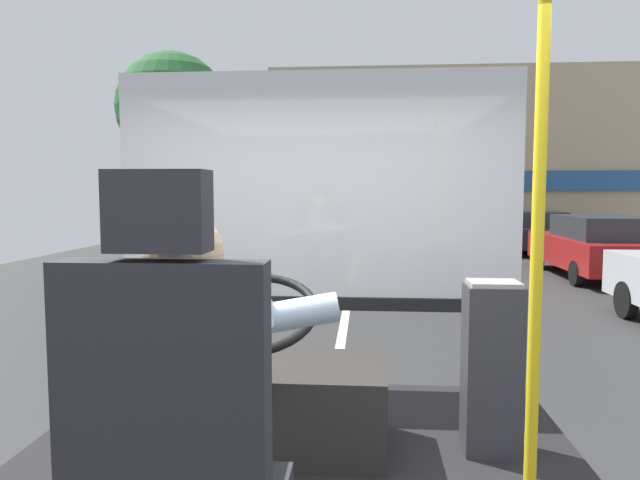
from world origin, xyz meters
name	(u,v)px	position (x,y,z in m)	size (l,w,h in m)	color
ground	(350,292)	(0.00, 8.80, -0.02)	(18.00, 44.00, 0.06)	#303030
driver_seat	(179,474)	(-0.15, -0.63, 1.19)	(0.48, 0.48, 1.26)	black
bus_driver	(193,391)	(-0.15, -0.51, 1.36)	(0.77, 0.53, 0.76)	black
steering_console	(269,401)	(-0.15, 0.66, 0.89)	(1.10, 1.00, 0.87)	#282623
handrail_pole	(538,217)	(0.89, 0.07, 1.79)	(0.04, 0.04, 2.25)	yellow
fare_box	(492,367)	(0.89, 0.71, 1.07)	(0.25, 0.21, 0.80)	#333338
windshield_panel	(317,218)	(0.00, 1.62, 1.71)	(2.50, 0.08, 1.48)	silver
street_tree	(172,110)	(-4.34, 11.75, 3.80)	(2.65, 2.65, 5.17)	#4C3828
shop_building	(474,163)	(4.11, 19.05, 2.86)	(13.81, 5.59, 5.73)	tan
parked_car_red	(599,246)	(5.32, 10.89, 0.69)	(1.91, 4.06, 1.34)	maroon
parked_car_black	(529,230)	(5.35, 16.41, 0.65)	(1.93, 4.38, 1.25)	black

